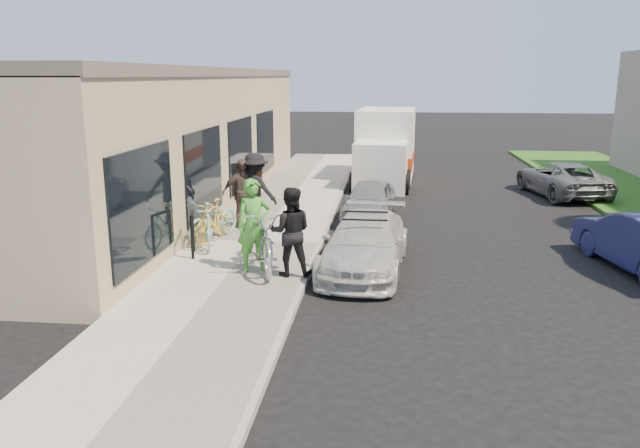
{
  "coord_description": "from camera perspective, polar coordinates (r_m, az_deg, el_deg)",
  "views": [
    {
      "loc": [
        1.12,
        -11.14,
        4.01
      ],
      "look_at": [
        -0.23,
        1.16,
        1.05
      ],
      "focal_mm": 35.0,
      "sensor_mm": 36.0,
      "label": 1
    }
  ],
  "objects": [
    {
      "name": "sedan_silver",
      "position": [
        17.7,
        4.57,
        2.16
      ],
      "size": [
        1.65,
        3.4,
        1.12
      ],
      "primitive_type": "imported",
      "rotation": [
        0.0,
        0.0,
        -0.1
      ],
      "color": "#939297",
      "rests_on": "ground"
    },
    {
      "name": "cruiser_bike_b",
      "position": [
        15.13,
        -9.68,
        0.43
      ],
      "size": [
        1.24,
        2.02,
        1.0
      ],
      "primitive_type": "imported",
      "rotation": [
        0.0,
        0.0,
        -0.33
      ],
      "color": "#88CCB7",
      "rests_on": "sidewalk"
    },
    {
      "name": "cruiser_bike_c",
      "position": [
        15.03,
        -9.79,
        0.3
      ],
      "size": [
        0.77,
        1.69,
        0.98
      ],
      "primitive_type": "imported",
      "rotation": [
        0.0,
        0.0,
        -0.2
      ],
      "color": "gold",
      "rests_on": "sidewalk"
    },
    {
      "name": "cruiser_bike_a",
      "position": [
        14.54,
        -10.23,
        -0.15
      ],
      "size": [
        0.93,
        1.7,
        0.99
      ],
      "primitive_type": "imported",
      "rotation": [
        0.0,
        0.0,
        0.3
      ],
      "color": "#88CCB7",
      "rests_on": "sidewalk"
    },
    {
      "name": "man_standing",
      "position": [
        12.2,
        -2.73,
        -0.7
      ],
      "size": [
        0.92,
        0.75,
        1.76
      ],
      "primitive_type": "imported",
      "rotation": [
        0.0,
        0.0,
        3.24
      ],
      "color": "black",
      "rests_on": "sidewalk"
    },
    {
      "name": "sedan_white",
      "position": [
        13.07,
        4.16,
        -1.8
      ],
      "size": [
        1.98,
        4.13,
        1.2
      ],
      "rotation": [
        0.0,
        0.0,
        -0.09
      ],
      "color": "beige",
      "rests_on": "ground"
    },
    {
      "name": "tandem_bike",
      "position": [
        12.71,
        -5.21,
        -1.29
      ],
      "size": [
        1.56,
        2.57,
        1.28
      ],
      "primitive_type": "imported",
      "rotation": [
        0.0,
        0.0,
        0.32
      ],
      "color": "silver",
      "rests_on": "sidewalk"
    },
    {
      "name": "storefront",
      "position": [
        20.25,
        -12.19,
        7.8
      ],
      "size": [
        3.6,
        20.0,
        4.22
      ],
      "color": "tan",
      "rests_on": "ground"
    },
    {
      "name": "curb",
      "position": [
        14.77,
        -0.07,
        -2.05
      ],
      "size": [
        0.12,
        34.0,
        0.13
      ],
      "primitive_type": "cube",
      "color": "#9F9A91",
      "rests_on": "ground"
    },
    {
      "name": "bystander_a",
      "position": [
        16.32,
        -5.96,
        3.14
      ],
      "size": [
        1.41,
        1.11,
        1.92
      ],
      "primitive_type": "imported",
      "rotation": [
        0.0,
        0.0,
        2.78
      ],
      "color": "black",
      "rests_on": "sidewalk"
    },
    {
      "name": "ground",
      "position": [
        11.89,
        0.49,
        -6.25
      ],
      "size": [
        120.0,
        120.0,
        0.0
      ],
      "primitive_type": "plane",
      "color": "black",
      "rests_on": "ground"
    },
    {
      "name": "bike_rack",
      "position": [
        13.91,
        -11.6,
        -0.48
      ],
      "size": [
        0.23,
        0.66,
        0.96
      ],
      "rotation": [
        0.0,
        0.0,
        0.28
      ],
      "color": "black",
      "rests_on": "sidewalk"
    },
    {
      "name": "far_car_gray",
      "position": [
        22.78,
        21.21,
        3.88
      ],
      "size": [
        2.67,
        4.46,
        1.16
      ],
      "primitive_type": "imported",
      "rotation": [
        0.0,
        0.0,
        3.33
      ],
      "color": "#585A5D",
      "rests_on": "ground"
    },
    {
      "name": "moving_truck",
      "position": [
        24.25,
        5.99,
        6.75
      ],
      "size": [
        2.42,
        5.67,
        2.73
      ],
      "rotation": [
        0.0,
        0.0,
        -0.06
      ],
      "color": "white",
      "rests_on": "ground"
    },
    {
      "name": "bystander_b",
      "position": [
        16.27,
        -7.15,
        2.83
      ],
      "size": [
        1.12,
        0.88,
        1.78
      ],
      "primitive_type": "imported",
      "rotation": [
        0.0,
        0.0,
        0.5
      ],
      "color": "brown",
      "rests_on": "sidewalk"
    },
    {
      "name": "woman_rider",
      "position": [
        12.54,
        -6.07,
        -0.1
      ],
      "size": [
        0.8,
        0.66,
        1.87
      ],
      "primitive_type": "imported",
      "rotation": [
        0.0,
        0.0,
        0.37
      ],
      "color": "green",
      "rests_on": "sidewalk"
    },
    {
      "name": "sandwich_board",
      "position": [
        20.33,
        -6.46,
        3.97
      ],
      "size": [
        0.8,
        0.81,
        1.06
      ],
      "rotation": [
        0.0,
        0.0,
        -0.29
      ],
      "color": "black",
      "rests_on": "sidewalk"
    },
    {
      "name": "sidewalk",
      "position": [
        15.01,
        -5.97,
        -1.82
      ],
      "size": [
        3.0,
        34.0,
        0.15
      ],
      "primitive_type": "cube",
      "color": "#BAB5A7",
      "rests_on": "ground"
    }
  ]
}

